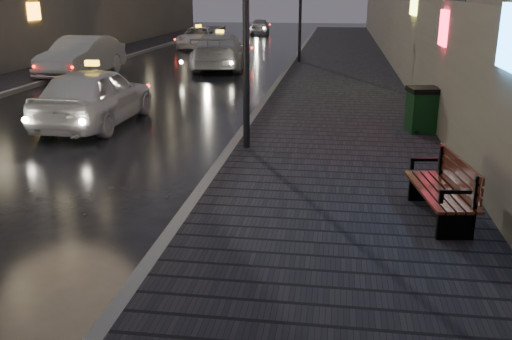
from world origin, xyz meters
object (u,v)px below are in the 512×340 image
Objects in this scene: trash_bin at (422,109)px; car_far at (260,26)px; car_left_mid at (82,57)px; taxi_far at (199,38)px; bench at (445,189)px; taxi_near at (95,96)px; taxi_mid at (220,51)px.

trash_bin is 0.28× the size of car_far.
taxi_far is (1.85, 12.78, -0.17)m from car_left_mid.
car_far is (-8.22, 39.40, 0.03)m from bench.
taxi_near is 1.21× the size of car_far.
taxi_near is 0.93× the size of car_left_mid.
bench is 0.41× the size of taxi_near.
taxi_mid is 10.19m from taxi_far.
taxi_near is (-8.33, 0.11, 0.09)m from trash_bin.
taxi_near is 0.83× the size of taxi_mid.
taxi_near is 0.99× the size of taxi_far.
bench is 5.70m from trash_bin.
car_left_mid is at bearing 122.47° from bench.
taxi_far is at bearing -76.29° from taxi_mid.
trash_bin is 0.23× the size of taxi_far.
taxi_near is 11.76m from taxi_mid.
trash_bin is at bearing 179.90° from taxi_near.
bench is 9.83m from taxi_near.
taxi_far is 1.22× the size of car_far.
taxi_mid is 1.20× the size of taxi_far.
bench is 0.38× the size of car_left_mid.
trash_bin is 34.80m from car_far.
car_left_mid reaches higher than trash_bin.
taxi_mid is (0.93, 11.72, 0.02)m from taxi_near.
car_left_mid is at bearing 25.74° from taxi_mid.
taxi_far is at bearing 103.00° from bench.
bench is at bearing -46.03° from car_left_mid.
car_far is (2.14, 12.26, 0.00)m from taxi_far.
bench is at bearing 96.38° from car_far.
car_far is (3.99, 25.04, -0.17)m from car_left_mid.
car_far reaches higher than taxi_far.
taxi_mid reaches higher than car_far.
trash_bin is 0.22× the size of car_left_mid.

